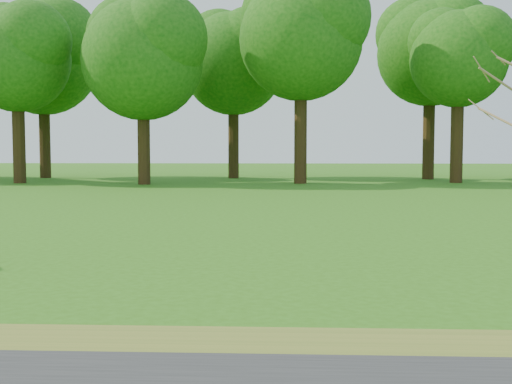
# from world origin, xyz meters

# --- Properties ---
(ground) EXTENTS (120.00, 120.00, 0.00)m
(ground) POSITION_xyz_m (0.00, 0.00, 0.00)
(ground) COLOR #336B14
(ground) RESTS_ON ground
(treeline) EXTENTS (60.00, 12.00, 16.00)m
(treeline) POSITION_xyz_m (0.00, 22.00, 8.00)
(treeline) COLOR #13560E
(treeline) RESTS_ON ground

